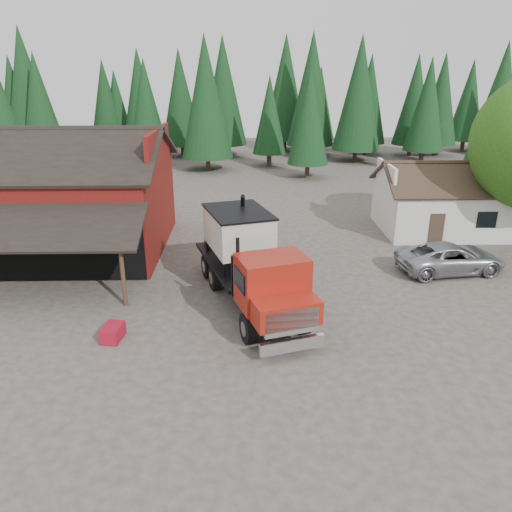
{
  "coord_description": "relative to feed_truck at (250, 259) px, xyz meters",
  "views": [
    {
      "loc": [
        -0.06,
        -18.62,
        10.24
      ],
      "look_at": [
        0.41,
        3.58,
        1.8
      ],
      "focal_mm": 35.0,
      "sensor_mm": 36.0,
      "label": 1
    }
  ],
  "objects": [
    {
      "name": "near_pine_c",
      "position": [
        21.88,
        23.74,
        4.75
      ],
      "size": [
        4.84,
        4.84,
        12.4
      ],
      "color": "#382619",
      "rests_on": "ground"
    },
    {
      "name": "near_pine_a",
      "position": [
        -22.12,
        25.74,
        4.25
      ],
      "size": [
        4.4,
        4.4,
        11.4
      ],
      "color": "#382619",
      "rests_on": "ground"
    },
    {
      "name": "near_pine_b",
      "position": [
        5.88,
        27.74,
        3.75
      ],
      "size": [
        3.96,
        3.96,
        10.4
      ],
      "color": "#382619",
      "rests_on": "ground"
    },
    {
      "name": "ground",
      "position": [
        -0.12,
        -2.26,
        -2.14
      ],
      "size": [
        120.0,
        120.0,
        0.0
      ],
      "primitive_type": "plane",
      "color": "#463E37",
      "rests_on": "ground"
    },
    {
      "name": "red_barn",
      "position": [
        -11.12,
        7.65,
        0.55
      ],
      "size": [
        12.8,
        13.63,
        7.18
      ],
      "color": "maroon",
      "rests_on": "ground"
    },
    {
      "name": "near_pine_d",
      "position": [
        -4.12,
        31.74,
        5.25
      ],
      "size": [
        5.28,
        5.28,
        13.4
      ],
      "color": "#382619",
      "rests_on": "ground"
    },
    {
      "name": "farmhouse",
      "position": [
        12.88,
        10.74,
        -0.47
      ],
      "size": [
        8.6,
        6.42,
        4.65
      ],
      "color": "silver",
      "rests_on": "ground"
    },
    {
      "name": "conifer_backdrop",
      "position": [
        -0.12,
        39.74,
        -2.14
      ],
      "size": [
        76.0,
        16.0,
        16.0
      ],
      "primitive_type": null,
      "color": "black",
      "rests_on": "ground"
    },
    {
      "name": "feed_truck",
      "position": [
        0.0,
        0.0,
        0.0
      ],
      "size": [
        5.6,
        10.48,
        4.58
      ],
      "rotation": [
        0.0,
        0.0,
        0.3
      ],
      "color": "black",
      "rests_on": "ground"
    },
    {
      "name": "equip_box",
      "position": [
        -5.53,
        -3.24,
        -1.84
      ],
      "size": [
        0.84,
        1.18,
        0.6
      ],
      "primitive_type": "cube",
      "rotation": [
        0.0,
        0.0,
        -0.13
      ],
      "color": "maroon",
      "rests_on": "ground"
    },
    {
      "name": "silver_car",
      "position": [
        10.65,
        3.51,
        -1.36
      ],
      "size": [
        5.96,
        3.41,
        1.56
      ],
      "primitive_type": "imported",
      "rotation": [
        0.0,
        0.0,
        1.72
      ],
      "color": "#A6A8AE",
      "rests_on": "ground"
    }
  ]
}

